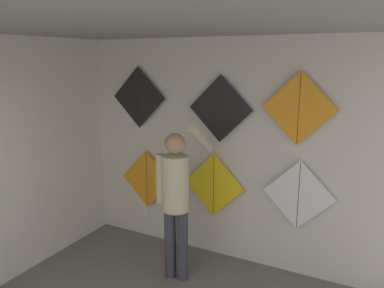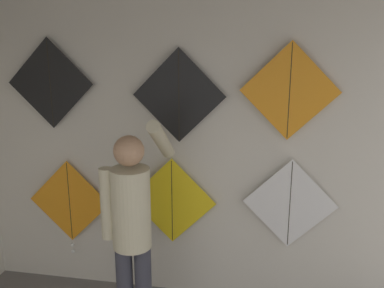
{
  "view_description": "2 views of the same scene",
  "coord_description": "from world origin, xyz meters",
  "px_view_note": "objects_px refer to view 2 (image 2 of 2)",
  "views": [
    {
      "loc": [
        1.84,
        -0.7,
        2.56
      ],
      "look_at": [
        -0.19,
        3.2,
        1.54
      ],
      "focal_mm": 35.0,
      "sensor_mm": 36.0,
      "label": 1
    },
    {
      "loc": [
        0.85,
        -0.15,
        2.5
      ],
      "look_at": [
        0.23,
        3.2,
        1.59
      ],
      "focal_mm": 40.0,
      "sensor_mm": 36.0,
      "label": 2
    }
  ],
  "objects_px": {
    "kite_3": "(50,84)",
    "kite_4": "(179,96)",
    "kite_1": "(172,201)",
    "kite_0": "(70,203)",
    "kite_2": "(290,204)",
    "kite_5": "(290,91)",
    "shopkeeper": "(132,222)"
  },
  "relations": [
    {
      "from": "kite_3",
      "to": "kite_4",
      "type": "distance_m",
      "value": 1.2
    },
    {
      "from": "kite_3",
      "to": "kite_1",
      "type": "bearing_deg",
      "value": 0.0
    },
    {
      "from": "kite_0",
      "to": "kite_1",
      "type": "xyz_separation_m",
      "value": [
        1.03,
        0.0,
        0.1
      ]
    },
    {
      "from": "kite_2",
      "to": "kite_5",
      "type": "xyz_separation_m",
      "value": [
        -0.06,
        0.0,
        0.99
      ]
    },
    {
      "from": "shopkeeper",
      "to": "kite_1",
      "type": "distance_m",
      "value": 0.7
    },
    {
      "from": "kite_0",
      "to": "kite_5",
      "type": "xyz_separation_m",
      "value": [
        2.03,
        0.0,
        1.14
      ]
    },
    {
      "from": "kite_2",
      "to": "kite_4",
      "type": "relative_size",
      "value": 1.0
    },
    {
      "from": "kite_0",
      "to": "kite_2",
      "type": "relative_size",
      "value": 1.17
    },
    {
      "from": "kite_0",
      "to": "kite_1",
      "type": "height_order",
      "value": "kite_1"
    },
    {
      "from": "kite_5",
      "to": "kite_2",
      "type": "bearing_deg",
      "value": 0.0
    },
    {
      "from": "kite_3",
      "to": "kite_4",
      "type": "xyz_separation_m",
      "value": [
        1.2,
        0.0,
        -0.08
      ]
    },
    {
      "from": "kite_1",
      "to": "kite_2",
      "type": "xyz_separation_m",
      "value": [
        1.06,
        0.0,
        0.05
      ]
    },
    {
      "from": "shopkeeper",
      "to": "kite_5",
      "type": "height_order",
      "value": "kite_5"
    },
    {
      "from": "shopkeeper",
      "to": "kite_5",
      "type": "bearing_deg",
      "value": 22.25
    },
    {
      "from": "kite_3",
      "to": "kite_5",
      "type": "xyz_separation_m",
      "value": [
        2.13,
        0.0,
        -0.02
      ]
    },
    {
      "from": "shopkeeper",
      "to": "kite_0",
      "type": "xyz_separation_m",
      "value": [
        -0.86,
        0.67,
        -0.18
      ]
    },
    {
      "from": "shopkeeper",
      "to": "kite_0",
      "type": "distance_m",
      "value": 1.11
    },
    {
      "from": "kite_0",
      "to": "kite_2",
      "type": "height_order",
      "value": "kite_2"
    },
    {
      "from": "kite_2",
      "to": "kite_4",
      "type": "distance_m",
      "value": 1.36
    },
    {
      "from": "kite_4",
      "to": "kite_2",
      "type": "bearing_deg",
      "value": 0.0
    },
    {
      "from": "kite_0",
      "to": "kite_3",
      "type": "relative_size",
      "value": 1.17
    },
    {
      "from": "kite_1",
      "to": "kite_2",
      "type": "height_order",
      "value": "kite_2"
    },
    {
      "from": "kite_0",
      "to": "kite_2",
      "type": "xyz_separation_m",
      "value": [
        2.09,
        0.0,
        0.15
      ]
    },
    {
      "from": "shopkeeper",
      "to": "kite_0",
      "type": "relative_size",
      "value": 1.94
    },
    {
      "from": "shopkeeper",
      "to": "kite_2",
      "type": "relative_size",
      "value": 2.26
    },
    {
      "from": "kite_0",
      "to": "kite_5",
      "type": "distance_m",
      "value": 2.33
    },
    {
      "from": "kite_4",
      "to": "kite_5",
      "type": "xyz_separation_m",
      "value": [
        0.93,
        0.0,
        0.06
      ]
    },
    {
      "from": "kite_4",
      "to": "kite_0",
      "type": "bearing_deg",
      "value": -179.98
    },
    {
      "from": "kite_0",
      "to": "kite_3",
      "type": "bearing_deg",
      "value": 179.81
    },
    {
      "from": "kite_0",
      "to": "kite_3",
      "type": "xyz_separation_m",
      "value": [
        -0.1,
        0.0,
        1.16
      ]
    },
    {
      "from": "kite_2",
      "to": "kite_0",
      "type": "bearing_deg",
      "value": -179.99
    },
    {
      "from": "kite_1",
      "to": "kite_3",
      "type": "height_order",
      "value": "kite_3"
    }
  ]
}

